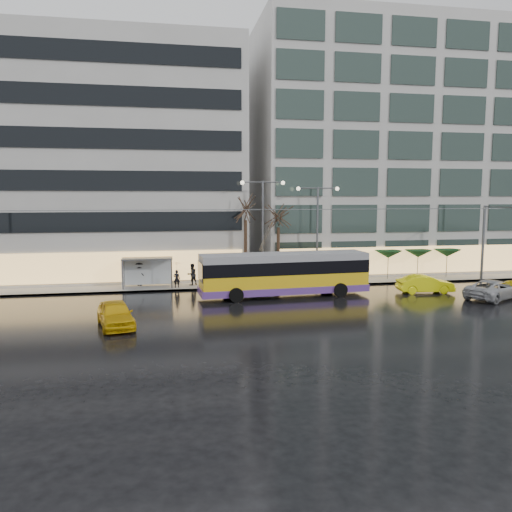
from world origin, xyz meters
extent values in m
plane|color=black|center=(0.00, 0.00, 0.00)|extent=(140.00, 140.00, 0.00)
cube|color=gray|center=(2.00, 14.00, 0.07)|extent=(80.00, 10.00, 0.15)
cube|color=slate|center=(2.00, 9.05, 0.07)|extent=(80.00, 0.10, 0.15)
cube|color=#A4A19D|center=(-16.00, 19.00, 11.15)|extent=(34.00, 14.00, 22.00)
cube|color=#A4A19D|center=(19.00, 19.00, 12.65)|extent=(32.00, 14.00, 25.00)
cube|color=gold|center=(2.69, 5.45, 1.15)|extent=(13.32, 3.63, 1.65)
cube|color=#5D3688|center=(2.69, 5.45, 0.60)|extent=(13.37, 3.68, 0.55)
cube|color=black|center=(2.69, 5.45, 2.36)|extent=(13.35, 3.66, 0.99)
cube|color=gray|center=(2.69, 5.45, 3.13)|extent=(13.32, 3.63, 0.55)
cube|color=black|center=(9.29, 5.90, 2.19)|extent=(0.24, 2.52, 1.43)
cube|color=black|center=(-3.91, 5.00, 2.19)|extent=(0.24, 2.52, 1.43)
cylinder|color=black|center=(6.75, 7.10, 0.55)|extent=(1.12, 0.46, 1.10)
cylinder|color=black|center=(6.94, 4.36, 0.55)|extent=(1.12, 0.46, 1.10)
cylinder|color=black|center=(-1.57, 6.53, 0.55)|extent=(1.12, 0.46, 1.10)
cylinder|color=black|center=(-1.38, 3.79, 0.55)|extent=(1.12, 0.46, 1.10)
cylinder|color=#595B60|center=(1.52, 6.41, 4.72)|extent=(0.34, 4.08, 2.89)
cylinder|color=#595B60|center=(1.48, 6.96, 4.72)|extent=(0.34, 4.08, 2.89)
cylinder|color=#595B60|center=(22.00, 8.50, 3.50)|extent=(0.24, 0.24, 7.00)
cube|color=#595B60|center=(22.00, 6.00, 6.90)|extent=(0.10, 5.00, 0.10)
cylinder|color=#595B60|center=(1.00, 5.75, 6.80)|extent=(42.00, 0.04, 0.04)
cylinder|color=#595B60|center=(1.00, 6.25, 6.80)|extent=(42.00, 0.04, 0.04)
cube|color=#595B60|center=(-8.00, 10.50, 2.60)|extent=(4.20, 1.60, 0.12)
cube|color=silver|center=(-8.00, 11.20, 1.35)|extent=(4.00, 0.05, 2.20)
cube|color=white|center=(-10.05, 10.50, 1.35)|extent=(0.10, 1.40, 2.20)
cylinder|color=#595B60|center=(-10.00, 9.80, 1.35)|extent=(0.10, 0.10, 2.40)
cylinder|color=#595B60|center=(-10.00, 11.20, 1.35)|extent=(0.10, 0.10, 2.40)
cylinder|color=#595B60|center=(-6.00, 9.80, 1.35)|extent=(0.10, 0.10, 2.40)
cylinder|color=#595B60|center=(-6.00, 11.20, 1.35)|extent=(0.10, 0.10, 2.40)
cylinder|color=#595B60|center=(2.00, 10.80, 4.65)|extent=(0.18, 0.18, 9.00)
cylinder|color=#595B60|center=(1.10, 10.80, 9.05)|extent=(1.80, 0.10, 0.10)
cylinder|color=#595B60|center=(2.90, 10.80, 9.05)|extent=(1.80, 0.10, 0.10)
sphere|color=#FFF2CC|center=(0.20, 10.80, 9.00)|extent=(0.36, 0.36, 0.36)
sphere|color=#FFF2CC|center=(3.80, 10.80, 9.00)|extent=(0.36, 0.36, 0.36)
cylinder|color=#595B60|center=(7.00, 10.80, 4.40)|extent=(0.18, 0.18, 8.50)
cylinder|color=#595B60|center=(6.10, 10.80, 8.55)|extent=(1.80, 0.10, 0.10)
cylinder|color=#595B60|center=(7.90, 10.80, 8.55)|extent=(1.80, 0.10, 0.10)
sphere|color=#FFF2CC|center=(5.20, 10.80, 8.50)|extent=(0.36, 0.36, 0.36)
sphere|color=#FFF2CC|center=(8.80, 10.80, 8.50)|extent=(0.36, 0.36, 0.36)
cylinder|color=black|center=(0.50, 11.00, 2.95)|extent=(0.28, 0.28, 5.60)
cylinder|color=black|center=(3.50, 11.20, 2.60)|extent=(0.28, 0.28, 4.90)
cylinder|color=#595B60|center=(14.00, 11.00, 1.25)|extent=(0.06, 0.06, 2.20)
cone|color=#0F3A17|center=(14.00, 11.00, 2.45)|extent=(2.50, 2.50, 0.70)
cylinder|color=#595B60|center=(17.00, 11.00, 1.25)|extent=(0.06, 0.06, 2.20)
cone|color=#0F3A17|center=(17.00, 11.00, 2.45)|extent=(2.50, 2.50, 0.70)
cylinder|color=#595B60|center=(20.00, 11.00, 1.25)|extent=(0.06, 0.06, 2.20)
cone|color=#0F3A17|center=(20.00, 11.00, 2.45)|extent=(2.50, 2.50, 0.70)
imported|color=gold|center=(-9.51, -1.83, 0.80)|extent=(2.87, 4.97, 1.59)
imported|color=#FDFB0D|center=(14.30, 4.67, 0.74)|extent=(4.63, 2.06, 1.48)
imported|color=#A9AAAE|center=(18.23, 1.48, 0.74)|extent=(5.89, 4.68, 1.49)
imported|color=black|center=(-5.59, 9.84, 0.91)|extent=(0.61, 0.45, 1.51)
imported|color=#D34659|center=(-5.59, 9.84, 1.90)|extent=(1.12, 1.13, 0.88)
imported|color=black|center=(-4.25, 10.85, 1.09)|extent=(1.15, 1.08, 1.88)
imported|color=black|center=(-8.72, 11.41, 1.06)|extent=(1.33, 1.02, 1.81)
imported|color=black|center=(-8.72, 11.41, 1.90)|extent=(1.04, 1.04, 0.72)
camera|label=1|loc=(-6.43, -32.23, 7.85)|focal=35.00mm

